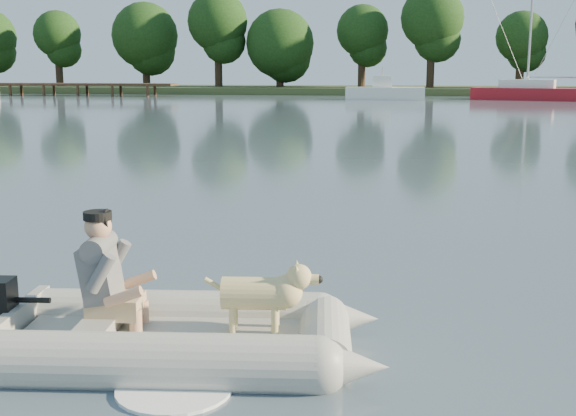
% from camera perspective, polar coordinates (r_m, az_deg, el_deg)
% --- Properties ---
extents(water, '(160.00, 160.00, 0.00)m').
position_cam_1_polar(water, '(6.01, -9.03, -10.79)').
color(water, slate).
rests_on(water, ground).
extents(shore_bank, '(160.00, 12.00, 0.70)m').
position_cam_1_polar(shore_bank, '(67.34, 7.90, 9.17)').
color(shore_bank, '#47512D').
rests_on(shore_bank, water).
extents(dock, '(18.00, 2.00, 1.04)m').
position_cam_1_polar(dock, '(63.70, -16.76, 8.96)').
color(dock, '#4C331E').
rests_on(dock, water).
extents(treeline, '(75.85, 7.35, 9.27)m').
position_cam_1_polar(treeline, '(66.47, 9.29, 13.54)').
color(treeline, '#332316').
rests_on(treeline, shore_bank).
extents(dinghy, '(4.40, 3.23, 1.23)m').
position_cam_1_polar(dinghy, '(5.67, -8.51, -6.61)').
color(dinghy, '#A0A09B').
rests_on(dinghy, water).
extents(man, '(0.70, 0.62, 0.95)m').
position_cam_1_polar(man, '(5.81, -14.44, -4.67)').
color(man, '#5D5E62').
rests_on(man, dinghy).
extents(dog, '(0.85, 0.38, 0.55)m').
position_cam_1_polar(dog, '(5.65, -2.68, -7.19)').
color(dog, tan).
rests_on(dog, dinghy).
extents(motorboat, '(5.91, 2.36, 2.49)m').
position_cam_1_polar(motorboat, '(53.67, 7.69, 9.69)').
color(motorboat, white).
rests_on(motorboat, water).
extents(sailboat, '(9.03, 4.80, 11.89)m').
position_cam_1_polar(sailboat, '(55.42, 18.80, 8.62)').
color(sailboat, maroon).
rests_on(sailboat, water).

